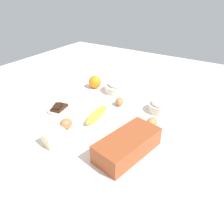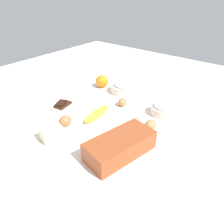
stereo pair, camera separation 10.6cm
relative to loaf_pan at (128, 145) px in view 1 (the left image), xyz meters
The scene contains 11 objects.
ground_plane 0.26m from the loaf_pan, 134.04° to the right, with size 2.40×2.40×0.02m, color beige.
loaf_pan is the anchor object (origin of this frame).
flour_bowl 0.57m from the loaf_pan, 144.48° to the right, with size 0.15×0.15×0.07m.
sugar_bowl 0.38m from the loaf_pan, behind, with size 0.12×0.12×0.07m.
banana 0.30m from the loaf_pan, 119.73° to the right, with size 0.19×0.04×0.04m, color yellow.
orange_fruit 0.65m from the loaf_pan, 132.45° to the right, with size 0.08×0.08×0.08m, color orange.
butter_block 0.31m from the loaf_pan, 69.17° to the right, with size 0.09×0.06×0.06m, color #F4EDB2.
egg_near_butter 0.39m from the loaf_pan, 144.85° to the right, with size 0.04×0.04×0.06m, color #AE7547.
egg_beside_bowl 0.32m from the loaf_pan, 89.14° to the right, with size 0.05×0.05×0.07m, color #A46E42.
egg_loose 0.22m from the loaf_pan, behind, with size 0.05×0.05×0.06m, color #BA7E4C.
chocolate_plate 0.48m from the loaf_pan, 102.12° to the right, with size 0.13×0.13×0.03m.
Camera 1 is at (0.77, 0.48, 0.59)m, focal length 34.46 mm.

